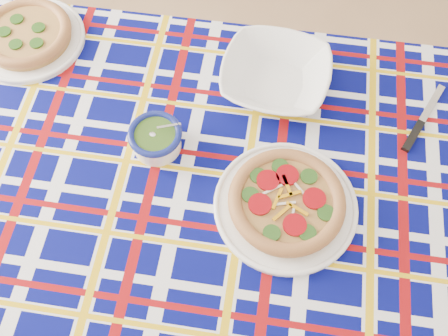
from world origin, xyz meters
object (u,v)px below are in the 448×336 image
at_px(main_focaccia_plate, 287,201).
at_px(pesto_bowl, 156,138).
at_px(serving_bowl, 275,76).
at_px(dining_table, 214,204).

height_order(main_focaccia_plate, pesto_bowl, pesto_bowl).
xyz_separation_m(pesto_bowl, serving_bowl, (0.20, 0.31, -0.00)).
height_order(dining_table, serving_bowl, serving_bowl).
xyz_separation_m(dining_table, serving_bowl, (0.01, 0.37, 0.12)).
bearing_deg(pesto_bowl, serving_bowl, 57.47).
relative_size(dining_table, serving_bowl, 6.76).
bearing_deg(serving_bowl, dining_table, -92.08).
bearing_deg(dining_table, main_focaccia_plate, -5.77).
bearing_deg(pesto_bowl, main_focaccia_plate, -3.41).
relative_size(dining_table, pesto_bowl, 14.49).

